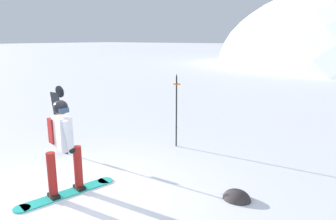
% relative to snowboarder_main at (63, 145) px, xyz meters
% --- Properties ---
extents(ground_plane, '(300.00, 300.00, 0.00)m').
position_rel_snowboarder_main_xyz_m(ground_plane, '(0.24, -0.19, -0.92)').
color(ground_plane, white).
extents(snowboarder_main, '(0.67, 1.80, 1.71)m').
position_rel_snowboarder_main_xyz_m(snowboarder_main, '(0.00, 0.00, 0.00)').
color(snowboarder_main, '#23B7A3').
rests_on(snowboarder_main, ground).
extents(spare_snowboard, '(0.28, 0.19, 1.65)m').
position_rel_snowboarder_main_xyz_m(spare_snowboard, '(-1.73, 1.24, -0.08)').
color(spare_snowboard, black).
rests_on(spare_snowboard, ground).
extents(piste_marker_near, '(0.20, 0.20, 1.88)m').
position_rel_snowboarder_main_xyz_m(piste_marker_near, '(0.22, 3.26, 0.15)').
color(piste_marker_near, black).
rests_on(piste_marker_near, ground).
extents(rock_dark, '(0.50, 0.42, 0.35)m').
position_rel_snowboarder_main_xyz_m(rock_dark, '(2.60, 1.54, -0.92)').
color(rock_dark, '#383333').
rests_on(rock_dark, ground).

